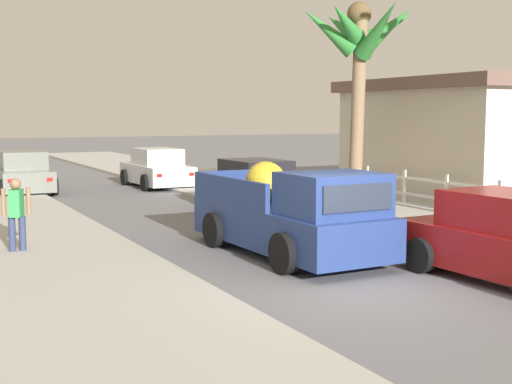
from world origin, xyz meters
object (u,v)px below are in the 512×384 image
(palm_tree_left_mid, at_px, (361,42))
(car_right_near, at_px, (257,188))
(pickup_truck, at_px, (292,217))
(pedestrian, at_px, (16,212))
(car_left_near, at_px, (157,169))
(car_left_mid, at_px, (23,173))

(palm_tree_left_mid, bearing_deg, car_right_near, 177.96)
(pickup_truck, bearing_deg, pedestrian, 153.77)
(pickup_truck, xyz_separation_m, car_left_near, (2.01, 14.23, -0.10))
(pickup_truck, distance_m, palm_tree_left_mid, 9.42)
(pedestrian, bearing_deg, palm_tree_left_mid, 17.96)
(palm_tree_left_mid, xyz_separation_m, pedestrian, (-10.87, -3.52, -4.18))
(pickup_truck, xyz_separation_m, car_left_mid, (-3.04, 14.46, -0.10))
(palm_tree_left_mid, bearing_deg, car_left_near, 115.17)
(car_right_near, bearing_deg, car_left_mid, 122.66)
(car_left_near, bearing_deg, car_right_near, -87.88)
(car_left_near, bearing_deg, pedestrian, -120.72)
(pickup_truck, height_order, car_left_near, pickup_truck)
(palm_tree_left_mid, distance_m, pedestrian, 12.17)
(palm_tree_left_mid, bearing_deg, pedestrian, -162.04)
(pedestrian, bearing_deg, car_right_near, 26.59)
(car_left_near, bearing_deg, palm_tree_left_mid, -64.83)
(car_right_near, height_order, car_left_mid, same)
(car_left_mid, xyz_separation_m, pedestrian, (-1.94, -12.01, 0.20))
(palm_tree_left_mid, height_order, pedestrian, palm_tree_left_mid)
(car_left_near, distance_m, palm_tree_left_mid, 10.11)
(car_right_near, height_order, pedestrian, pedestrian)
(car_left_mid, distance_m, palm_tree_left_mid, 13.07)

